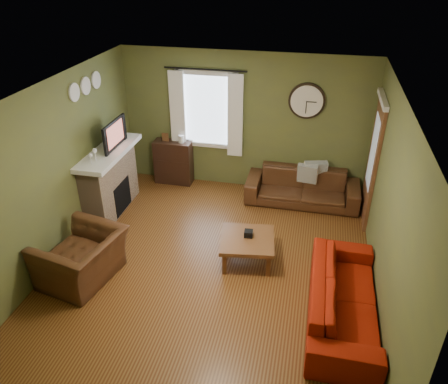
% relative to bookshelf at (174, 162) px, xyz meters
% --- Properties ---
extents(floor, '(4.60, 5.20, 0.00)m').
position_rel_bookshelf_xyz_m(floor, '(1.37, -2.42, -0.44)').
color(floor, brown).
rests_on(floor, ground).
extents(ceiling, '(4.60, 5.20, 0.00)m').
position_rel_bookshelf_xyz_m(ceiling, '(1.37, -2.42, 2.16)').
color(ceiling, white).
rests_on(ceiling, ground).
extents(wall_left, '(0.00, 5.20, 2.60)m').
position_rel_bookshelf_xyz_m(wall_left, '(-0.93, -2.42, 0.86)').
color(wall_left, '#586030').
rests_on(wall_left, ground).
extents(wall_right, '(0.00, 5.20, 2.60)m').
position_rel_bookshelf_xyz_m(wall_right, '(3.67, -2.42, 0.86)').
color(wall_right, '#586030').
rests_on(wall_right, ground).
extents(wall_back, '(4.60, 0.00, 2.60)m').
position_rel_bookshelf_xyz_m(wall_back, '(1.37, 0.18, 0.86)').
color(wall_back, '#586030').
rests_on(wall_back, ground).
extents(wall_front, '(4.60, 0.00, 2.60)m').
position_rel_bookshelf_xyz_m(wall_front, '(1.37, -5.02, 0.86)').
color(wall_front, '#586030').
rests_on(wall_front, ground).
extents(fireplace, '(0.40, 1.40, 1.10)m').
position_rel_bookshelf_xyz_m(fireplace, '(-0.73, -1.27, 0.11)').
color(fireplace, tan).
rests_on(fireplace, floor).
extents(firebox, '(0.04, 0.60, 0.55)m').
position_rel_bookshelf_xyz_m(firebox, '(-0.54, -1.27, -0.14)').
color(firebox, black).
rests_on(firebox, fireplace).
extents(mantel, '(0.58, 1.60, 0.08)m').
position_rel_bookshelf_xyz_m(mantel, '(-0.70, -1.27, 0.70)').
color(mantel, white).
rests_on(mantel, fireplace).
extents(tv, '(0.08, 0.60, 0.35)m').
position_rel_bookshelf_xyz_m(tv, '(-0.68, -1.12, 0.92)').
color(tv, black).
rests_on(tv, mantel).
extents(tv_screen, '(0.02, 0.62, 0.36)m').
position_rel_bookshelf_xyz_m(tv_screen, '(-0.60, -1.12, 0.97)').
color(tv_screen, '#994C3F').
rests_on(tv_screen, mantel).
extents(medallion_left, '(0.28, 0.28, 0.03)m').
position_rel_bookshelf_xyz_m(medallion_left, '(-0.91, -1.62, 1.81)').
color(medallion_left, white).
rests_on(medallion_left, wall_left).
extents(medallion_mid, '(0.28, 0.28, 0.03)m').
position_rel_bookshelf_xyz_m(medallion_mid, '(-0.91, -1.27, 1.81)').
color(medallion_mid, white).
rests_on(medallion_mid, wall_left).
extents(medallion_right, '(0.28, 0.28, 0.03)m').
position_rel_bookshelf_xyz_m(medallion_right, '(-0.91, -0.92, 1.81)').
color(medallion_right, white).
rests_on(medallion_right, wall_left).
extents(window_pane, '(1.00, 0.02, 1.30)m').
position_rel_bookshelf_xyz_m(window_pane, '(0.67, 0.16, 1.06)').
color(window_pane, silver).
rests_on(window_pane, wall_back).
extents(curtain_rod, '(0.03, 0.03, 1.50)m').
position_rel_bookshelf_xyz_m(curtain_rod, '(0.67, 0.06, 1.83)').
color(curtain_rod, black).
rests_on(curtain_rod, wall_back).
extents(curtain_left, '(0.28, 0.04, 1.55)m').
position_rel_bookshelf_xyz_m(curtain_left, '(0.12, 0.06, 1.01)').
color(curtain_left, white).
rests_on(curtain_left, wall_back).
extents(curtain_right, '(0.28, 0.04, 1.55)m').
position_rel_bookshelf_xyz_m(curtain_right, '(1.22, 0.06, 1.01)').
color(curtain_right, white).
rests_on(curtain_right, wall_back).
extents(wall_clock, '(0.64, 0.06, 0.64)m').
position_rel_bookshelf_xyz_m(wall_clock, '(2.47, 0.13, 1.36)').
color(wall_clock, white).
rests_on(wall_clock, wall_back).
extents(door, '(0.05, 0.90, 2.10)m').
position_rel_bookshelf_xyz_m(door, '(3.64, -0.57, 0.61)').
color(door, brown).
rests_on(door, floor).
extents(bookshelf, '(0.73, 0.31, 0.87)m').
position_rel_bookshelf_xyz_m(bookshelf, '(0.00, 0.00, 0.00)').
color(bookshelf, black).
rests_on(bookshelf, floor).
extents(book, '(0.28, 0.30, 0.02)m').
position_rel_bookshelf_xyz_m(book, '(0.11, 0.16, 0.53)').
color(book, brown).
rests_on(book, bookshelf).
extents(sofa_brown, '(2.04, 0.80, 0.59)m').
position_rel_bookshelf_xyz_m(sofa_brown, '(2.54, -0.24, -0.14)').
color(sofa_brown, '#422514').
rests_on(sofa_brown, floor).
extents(pillow_left, '(0.44, 0.23, 0.42)m').
position_rel_bookshelf_xyz_m(pillow_left, '(2.74, -0.07, 0.11)').
color(pillow_left, '#9AA19F').
rests_on(pillow_left, sofa_brown).
extents(pillow_right, '(0.37, 0.15, 0.36)m').
position_rel_bookshelf_xyz_m(pillow_right, '(2.61, -0.17, 0.11)').
color(pillow_right, '#9AA19F').
rests_on(pillow_right, sofa_brown).
extents(sofa_red, '(0.83, 2.13, 0.62)m').
position_rel_bookshelf_xyz_m(sofa_red, '(3.23, -3.06, -0.12)').
color(sofa_red, maroon).
rests_on(sofa_red, floor).
extents(armchair, '(1.15, 1.26, 0.71)m').
position_rel_bookshelf_xyz_m(armchair, '(-0.34, -3.08, -0.08)').
color(armchair, '#422514').
rests_on(armchair, floor).
extents(coffee_table, '(0.88, 0.88, 0.42)m').
position_rel_bookshelf_xyz_m(coffee_table, '(1.86, -2.20, -0.23)').
color(coffee_table, brown).
rests_on(coffee_table, floor).
extents(tissue_box, '(0.13, 0.13, 0.10)m').
position_rel_bookshelf_xyz_m(tissue_box, '(1.86, -2.15, -0.04)').
color(tissue_box, black).
rests_on(tissue_box, coffee_table).
extents(wine_glass_a, '(0.07, 0.07, 0.19)m').
position_rel_bookshelf_xyz_m(wine_glass_a, '(-0.68, -1.85, 0.84)').
color(wine_glass_a, white).
rests_on(wine_glass_a, mantel).
extents(wine_glass_b, '(0.07, 0.07, 0.21)m').
position_rel_bookshelf_xyz_m(wine_glass_b, '(-0.68, -1.71, 0.85)').
color(wine_glass_b, white).
rests_on(wine_glass_b, mantel).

